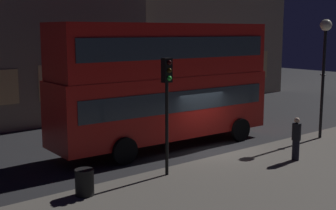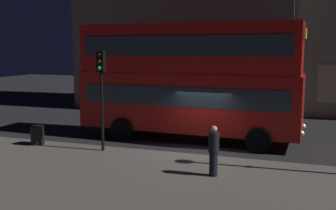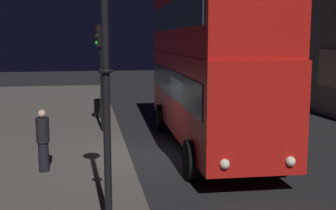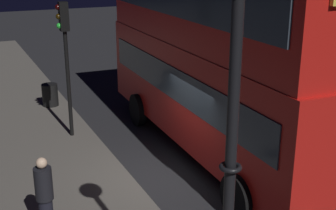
# 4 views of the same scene
# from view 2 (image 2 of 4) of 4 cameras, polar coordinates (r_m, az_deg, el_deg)

# --- Properties ---
(ground_plane) EXTENTS (80.00, 80.00, 0.00)m
(ground_plane) POSITION_cam_2_polar(r_m,az_deg,el_deg) (17.22, 4.50, -6.68)
(ground_plane) COLOR #232326
(sidewalk_slab) EXTENTS (44.00, 9.20, 0.12)m
(sidewalk_slab) POSITION_cam_2_polar(r_m,az_deg,el_deg) (12.19, -2.15, -12.74)
(sidewalk_slab) COLOR #5B564F
(sidewalk_slab) RESTS_ON ground
(building_with_clock) EXTENTS (15.51, 8.53, 14.52)m
(building_with_clock) POSITION_cam_2_polar(r_m,az_deg,el_deg) (30.95, 3.13, 13.47)
(building_with_clock) COLOR gray
(building_with_clock) RESTS_ON ground
(double_decker_bus) EXTENTS (10.73, 3.08, 5.55)m
(double_decker_bus) POSITION_cam_2_polar(r_m,az_deg,el_deg) (18.81, 2.87, 4.18)
(double_decker_bus) COLOR red
(double_decker_bus) RESTS_ON ground
(traffic_light_near_kerb) EXTENTS (0.33, 0.37, 4.18)m
(traffic_light_near_kerb) POSITION_cam_2_polar(r_m,az_deg,el_deg) (16.55, -9.63, 3.60)
(traffic_light_near_kerb) COLOR black
(traffic_light_near_kerb) RESTS_ON sidewalk_slab
(pedestrian) EXTENTS (0.36, 0.36, 1.73)m
(pedestrian) POSITION_cam_2_polar(r_m,az_deg,el_deg) (13.45, 6.62, -6.52)
(pedestrian) COLOR black
(pedestrian) RESTS_ON sidewalk_slab
(litter_bin) EXTENTS (0.59, 0.59, 0.84)m
(litter_bin) POSITION_cam_2_polar(r_m,az_deg,el_deg) (18.74, -18.36, -4.15)
(litter_bin) COLOR black
(litter_bin) RESTS_ON sidewalk_slab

